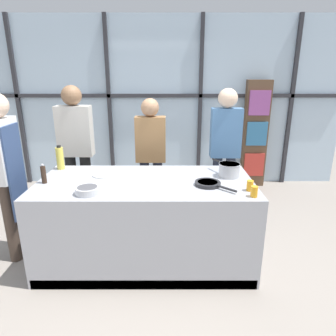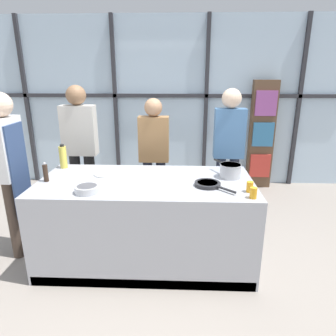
{
  "view_description": "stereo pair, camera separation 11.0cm",
  "coord_description": "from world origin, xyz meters",
  "px_view_note": "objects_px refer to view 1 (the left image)",
  "views": [
    {
      "loc": [
        0.22,
        -2.79,
        1.92
      ],
      "look_at": [
        0.22,
        0.1,
        0.99
      ],
      "focal_mm": 32.0,
      "sensor_mm": 36.0,
      "label": 1
    },
    {
      "loc": [
        0.33,
        -2.79,
        1.92
      ],
      "look_at": [
        0.22,
        0.1,
        0.99
      ],
      "focal_mm": 32.0,
      "sensor_mm": 36.0,
      "label": 2
    }
  ],
  "objects_px": {
    "pepper_grinder": "(44,174)",
    "juice_glass_far": "(251,186)",
    "chef": "(7,166)",
    "spectator_center_left": "(151,152)",
    "saucepan": "(230,170)",
    "oil_bottle": "(61,158)",
    "spectator_far_left": "(77,145)",
    "frying_pan": "(209,184)",
    "juice_glass_near": "(255,192)",
    "white_plate": "(106,174)",
    "mixing_bowl": "(88,190)",
    "spectator_center_right": "(226,145)"
  },
  "relations": [
    {
      "from": "frying_pan",
      "to": "juice_glass_far",
      "type": "xyz_separation_m",
      "value": [
        0.36,
        -0.13,
        0.03
      ]
    },
    {
      "from": "saucepan",
      "to": "oil_bottle",
      "type": "distance_m",
      "value": 1.83
    },
    {
      "from": "spectator_far_left",
      "to": "spectator_center_left",
      "type": "height_order",
      "value": "spectator_far_left"
    },
    {
      "from": "saucepan",
      "to": "white_plate",
      "type": "xyz_separation_m",
      "value": [
        -1.28,
        0.05,
        -0.07
      ]
    },
    {
      "from": "frying_pan",
      "to": "pepper_grinder",
      "type": "distance_m",
      "value": 1.59
    },
    {
      "from": "white_plate",
      "to": "spectator_far_left",
      "type": "bearing_deg",
      "value": 123.88
    },
    {
      "from": "spectator_far_left",
      "to": "saucepan",
      "type": "height_order",
      "value": "spectator_far_left"
    },
    {
      "from": "spectator_far_left",
      "to": "oil_bottle",
      "type": "bearing_deg",
      "value": 89.35
    },
    {
      "from": "frying_pan",
      "to": "white_plate",
      "type": "xyz_separation_m",
      "value": [
        -1.04,
        0.31,
        -0.01
      ]
    },
    {
      "from": "spectator_center_left",
      "to": "white_plate",
      "type": "height_order",
      "value": "spectator_center_left"
    },
    {
      "from": "frying_pan",
      "to": "saucepan",
      "type": "relative_size",
      "value": 0.95
    },
    {
      "from": "spectator_far_left",
      "to": "juice_glass_far",
      "type": "xyz_separation_m",
      "value": [
        1.93,
        -1.23,
        -0.08
      ]
    },
    {
      "from": "chef",
      "to": "oil_bottle",
      "type": "distance_m",
      "value": 0.53
    },
    {
      "from": "spectator_far_left",
      "to": "spectator_center_right",
      "type": "distance_m",
      "value": 1.92
    },
    {
      "from": "chef",
      "to": "spectator_center_left",
      "type": "height_order",
      "value": "chef"
    },
    {
      "from": "spectator_far_left",
      "to": "saucepan",
      "type": "relative_size",
      "value": 4.71
    },
    {
      "from": "juice_glass_near",
      "to": "juice_glass_far",
      "type": "xyz_separation_m",
      "value": [
        0.0,
        0.14,
        0.0
      ]
    },
    {
      "from": "white_plate",
      "to": "pepper_grinder",
      "type": "relative_size",
      "value": 1.41
    },
    {
      "from": "chef",
      "to": "spectator_center_left",
      "type": "distance_m",
      "value": 1.66
    },
    {
      "from": "pepper_grinder",
      "to": "juice_glass_far",
      "type": "bearing_deg",
      "value": -5.79
    },
    {
      "from": "frying_pan",
      "to": "pepper_grinder",
      "type": "height_order",
      "value": "pepper_grinder"
    },
    {
      "from": "mixing_bowl",
      "to": "juice_glass_far",
      "type": "relative_size",
      "value": 2.25
    },
    {
      "from": "oil_bottle",
      "to": "pepper_grinder",
      "type": "bearing_deg",
      "value": -91.29
    },
    {
      "from": "spectator_center_right",
      "to": "pepper_grinder",
      "type": "height_order",
      "value": "spectator_center_right"
    },
    {
      "from": "mixing_bowl",
      "to": "spectator_center_left",
      "type": "bearing_deg",
      "value": 69.32
    },
    {
      "from": "chef",
      "to": "spectator_far_left",
      "type": "bearing_deg",
      "value": 154.39
    },
    {
      "from": "chef",
      "to": "juice_glass_far",
      "type": "height_order",
      "value": "chef"
    },
    {
      "from": "oil_bottle",
      "to": "white_plate",
      "type": "bearing_deg",
      "value": -20.44
    },
    {
      "from": "white_plate",
      "to": "juice_glass_near",
      "type": "distance_m",
      "value": 1.51
    },
    {
      "from": "mixing_bowl",
      "to": "oil_bottle",
      "type": "distance_m",
      "value": 0.86
    },
    {
      "from": "saucepan",
      "to": "pepper_grinder",
      "type": "height_order",
      "value": "pepper_grinder"
    },
    {
      "from": "spectator_center_right",
      "to": "chef",
      "type": "bearing_deg",
      "value": 21.05
    },
    {
      "from": "spectator_center_right",
      "to": "frying_pan",
      "type": "bearing_deg",
      "value": 72.18
    },
    {
      "from": "juice_glass_near",
      "to": "chef",
      "type": "bearing_deg",
      "value": 168.92
    },
    {
      "from": "chef",
      "to": "spectator_center_left",
      "type": "relative_size",
      "value": 1.08
    },
    {
      "from": "frying_pan",
      "to": "juice_glass_far",
      "type": "bearing_deg",
      "value": -20.29
    },
    {
      "from": "chef",
      "to": "oil_bottle",
      "type": "relative_size",
      "value": 6.45
    },
    {
      "from": "white_plate",
      "to": "juice_glass_far",
      "type": "bearing_deg",
      "value": -17.5
    },
    {
      "from": "spectator_center_left",
      "to": "saucepan",
      "type": "height_order",
      "value": "spectator_center_left"
    },
    {
      "from": "frying_pan",
      "to": "spectator_far_left",
      "type": "bearing_deg",
      "value": 145.06
    },
    {
      "from": "saucepan",
      "to": "pepper_grinder",
      "type": "distance_m",
      "value": 1.84
    },
    {
      "from": "spectator_center_left",
      "to": "juice_glass_near",
      "type": "xyz_separation_m",
      "value": [
        0.97,
        -1.37,
        0.01
      ]
    },
    {
      "from": "frying_pan",
      "to": "mixing_bowl",
      "type": "relative_size",
      "value": 1.64
    },
    {
      "from": "pepper_grinder",
      "to": "juice_glass_far",
      "type": "xyz_separation_m",
      "value": [
        1.94,
        -0.2,
        -0.04
      ]
    },
    {
      "from": "spectator_far_left",
      "to": "white_plate",
      "type": "xyz_separation_m",
      "value": [
        0.53,
        -0.79,
        -0.12
      ]
    },
    {
      "from": "chef",
      "to": "white_plate",
      "type": "xyz_separation_m",
      "value": [
        0.96,
        0.12,
        -0.12
      ]
    },
    {
      "from": "pepper_grinder",
      "to": "spectator_far_left",
      "type": "bearing_deg",
      "value": 89.07
    },
    {
      "from": "spectator_far_left",
      "to": "frying_pan",
      "type": "height_order",
      "value": "spectator_far_left"
    },
    {
      "from": "spectator_center_left",
      "to": "frying_pan",
      "type": "xyz_separation_m",
      "value": [
        0.61,
        -1.1,
        -0.02
      ]
    },
    {
      "from": "saucepan",
      "to": "juice_glass_near",
      "type": "xyz_separation_m",
      "value": [
        0.12,
        -0.53,
        -0.03
      ]
    }
  ]
}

